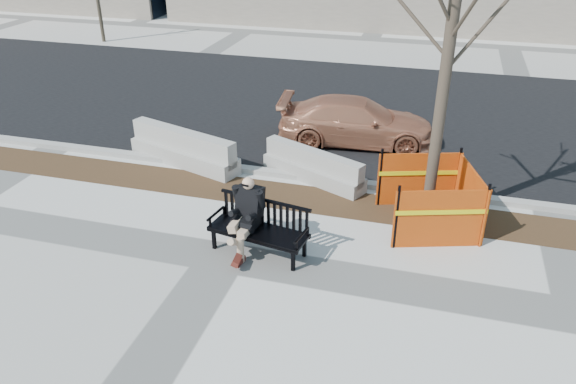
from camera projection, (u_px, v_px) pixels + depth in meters
The scene contains 11 objects.
ground at pixel (223, 257), 10.38m from camera, with size 120.00×120.00×0.00m, color beige.
mulch_strip at pixel (265, 193), 12.59m from camera, with size 40.00×1.20×0.02m, color #47301C.
asphalt_street at pixel (325, 105), 17.85m from camera, with size 60.00×10.40×0.01m, color black.
curb at pixel (278, 173), 13.37m from camera, with size 60.00×0.25×0.12m, color #9E9B93.
bench at pixel (259, 252), 10.52m from camera, with size 1.90×0.68×1.01m, color black, non-canonical shape.
seated_man at pixel (248, 247), 10.66m from camera, with size 0.62×1.03×1.44m, color black, non-canonical shape.
tree_fence at pixel (425, 224), 11.42m from camera, with size 2.64×2.64×6.61m, color #DC570F, non-canonical shape.
sedan at pixel (356, 142), 15.20m from camera, with size 1.69×4.17×1.21m, color #B26D4D.
jersey_barrier_left at pixel (185, 163), 14.00m from camera, with size 3.12×0.62×0.89m, color #A3A098, non-canonical shape.
jersey_barrier_right at pixel (313, 180), 13.19m from camera, with size 2.68×0.54×0.77m, color #9F9C94, non-canonical shape.
far_tree_left at pixel (104, 41), 25.73m from camera, with size 1.80×1.80×4.85m, color #473C2D, non-canonical shape.
Camera 1 is at (3.50, -7.94, 5.94)m, focal length 34.83 mm.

